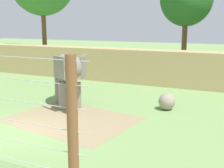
{
  "coord_description": "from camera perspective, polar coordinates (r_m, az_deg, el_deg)",
  "views": [
    {
      "loc": [
        8.41,
        -8.93,
        4.5
      ],
      "look_at": [
        2.18,
        4.58,
        1.4
      ],
      "focal_mm": 46.63,
      "sensor_mm": 36.0,
      "label": 1
    }
  ],
  "objects": [
    {
      "name": "enrichment_ball",
      "position": [
        15.7,
        10.7,
        -3.42
      ],
      "size": [
        0.88,
        0.88,
        0.88
      ],
      "primitive_type": "sphere",
      "color": "gray",
      "rests_on": "ground"
    },
    {
      "name": "ground_plane",
      "position": [
        13.07,
        -17.59,
        -8.95
      ],
      "size": [
        120.0,
        120.0,
        0.0
      ],
      "primitive_type": "plane",
      "color": "#759956"
    },
    {
      "name": "elephant",
      "position": [
        15.88,
        -8.66,
        2.44
      ],
      "size": [
        3.27,
        3.39,
        2.96
      ],
      "color": "gray",
      "rests_on": "ground"
    },
    {
      "name": "dirt_patch",
      "position": [
        14.17,
        -7.89,
        -6.85
      ],
      "size": [
        6.51,
        5.29,
        0.01
      ],
      "primitive_type": "cube",
      "rotation": [
        0.0,
        0.0,
        -0.17
      ],
      "color": "#937F5B",
      "rests_on": "ground"
    },
    {
      "name": "embankment_wall",
      "position": [
        22.85,
        2.9,
        3.68
      ],
      "size": [
        36.0,
        1.8,
        2.57
      ],
      "primitive_type": "cube",
      "color": "tan",
      "rests_on": "ground"
    }
  ]
}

